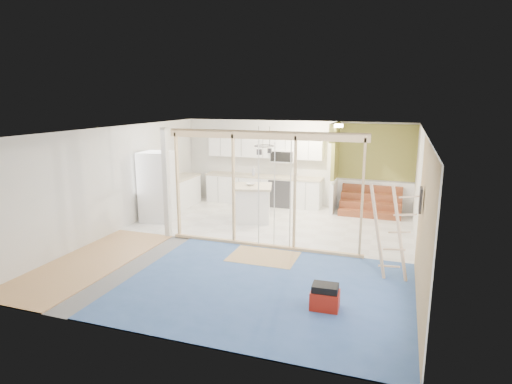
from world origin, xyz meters
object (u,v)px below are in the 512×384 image
(fridge, at_px, (158,187))
(island, at_px, (253,204))
(ladder, at_px, (391,233))
(toolbox, at_px, (325,298))

(fridge, height_order, island, fridge)
(island, relative_size, ladder, 0.71)
(fridge, height_order, ladder, fridge)
(ladder, bearing_deg, island, 166.92)
(island, height_order, toolbox, island)
(toolbox, xyz_separation_m, ladder, (0.91, 1.57, 0.69))
(fridge, distance_m, toolbox, 6.28)
(toolbox, height_order, ladder, ladder)
(ladder, bearing_deg, fridge, -173.97)
(ladder, bearing_deg, toolbox, -95.89)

